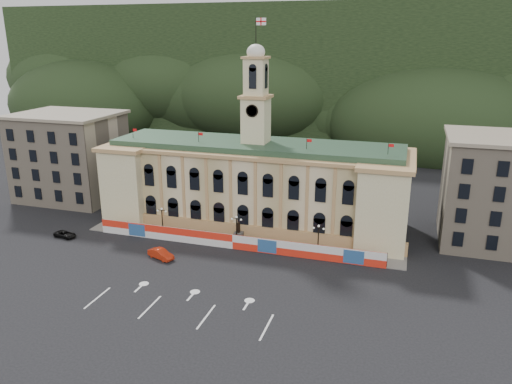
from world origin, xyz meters
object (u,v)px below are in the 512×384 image
(red_sedan, at_px, (161,254))
(black_suv, at_px, (65,234))
(statue, at_px, (239,236))
(lamp_center, at_px, (237,227))

(red_sedan, distance_m, black_suv, 20.53)
(statue, distance_m, red_sedan, 13.96)
(black_suv, bearing_deg, red_sedan, -89.98)
(red_sedan, bearing_deg, black_suv, 102.83)
(lamp_center, bearing_deg, red_sedan, -136.91)
(lamp_center, bearing_deg, black_suv, -168.34)
(red_sedan, relative_size, black_suv, 1.14)
(black_suv, bearing_deg, lamp_center, -70.32)
(lamp_center, relative_size, red_sedan, 1.04)
(red_sedan, xyz_separation_m, black_suv, (-20.33, 2.86, -0.20))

